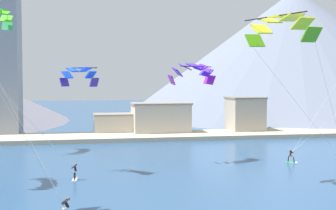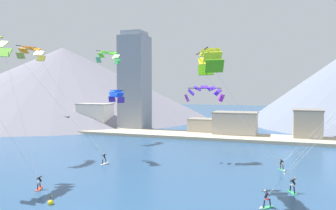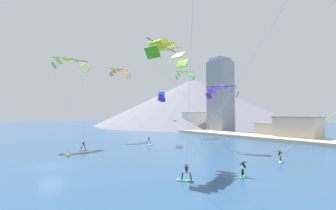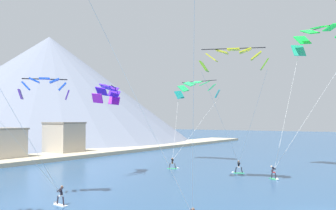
{
  "view_description": "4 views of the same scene",
  "coord_description": "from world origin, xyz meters",
  "px_view_note": "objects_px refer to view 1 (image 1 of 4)",
  "views": [
    {
      "loc": [
        -8.27,
        -25.98,
        9.6
      ],
      "look_at": [
        -0.94,
        12.23,
        7.54
      ],
      "focal_mm": 50.0,
      "sensor_mm": 36.0,
      "label": 1
    },
    {
      "loc": [
        15.95,
        -22.34,
        11.1
      ],
      "look_at": [
        2.82,
        14.95,
        9.11
      ],
      "focal_mm": 35.0,
      "sensor_mm": 36.0,
      "label": 2
    },
    {
      "loc": [
        30.76,
        -5.29,
        6.28
      ],
      "look_at": [
        -2.12,
        19.42,
        7.97
      ],
      "focal_mm": 24.0,
      "sensor_mm": 36.0,
      "label": 3
    },
    {
      "loc": [
        -29.98,
        -5.45,
        7.2
      ],
      "look_at": [
        -0.93,
        13.82,
        8.53
      ],
      "focal_mm": 40.0,
      "sensor_mm": 36.0,
      "label": 4
    }
  ],
  "objects_px": {
    "kitesurfer_near_lead": "(75,175)",
    "parafoil_kite_far_left": "(281,27)",
    "parafoil_kite_distant_high_outer": "(192,72)",
    "parafoil_kite_distant_low_drift": "(79,74)",
    "kitesurfer_far_right": "(292,159)"
  },
  "relations": [
    {
      "from": "kitesurfer_near_lead",
      "to": "parafoil_kite_far_left",
      "type": "relative_size",
      "value": 0.13
    },
    {
      "from": "parafoil_kite_far_left",
      "to": "parafoil_kite_distant_high_outer",
      "type": "height_order",
      "value": "parafoil_kite_far_left"
    },
    {
      "from": "parafoil_kite_far_left",
      "to": "parafoil_kite_distant_low_drift",
      "type": "distance_m",
      "value": 20.49
    },
    {
      "from": "kitesurfer_near_lead",
      "to": "parafoil_kite_distant_low_drift",
      "type": "bearing_deg",
      "value": 80.03
    },
    {
      "from": "kitesurfer_far_right",
      "to": "parafoil_kite_distant_high_outer",
      "type": "xyz_separation_m",
      "value": [
        -11.37,
        2.43,
        10.11
      ]
    },
    {
      "from": "kitesurfer_far_right",
      "to": "parafoil_kite_distant_high_outer",
      "type": "relative_size",
      "value": 0.29
    },
    {
      "from": "parafoil_kite_distant_high_outer",
      "to": "parafoil_kite_distant_low_drift",
      "type": "height_order",
      "value": "parafoil_kite_distant_high_outer"
    },
    {
      "from": "parafoil_kite_distant_high_outer",
      "to": "parafoil_kite_distant_low_drift",
      "type": "xyz_separation_m",
      "value": [
        -12.84,
        -4.1,
        -0.37
      ]
    },
    {
      "from": "parafoil_kite_distant_low_drift",
      "to": "parafoil_kite_far_left",
      "type": "bearing_deg",
      "value": -33.11
    },
    {
      "from": "kitesurfer_near_lead",
      "to": "parafoil_kite_far_left",
      "type": "xyz_separation_m",
      "value": [
        17.31,
        -8.29,
        13.67
      ]
    },
    {
      "from": "parafoil_kite_far_left",
      "to": "parafoil_kite_distant_low_drift",
      "type": "relative_size",
      "value": 3.45
    },
    {
      "from": "parafoil_kite_far_left",
      "to": "parafoil_kite_distant_low_drift",
      "type": "xyz_separation_m",
      "value": [
        -16.84,
        10.98,
        -3.93
      ]
    },
    {
      "from": "kitesurfer_far_right",
      "to": "parafoil_kite_distant_low_drift",
      "type": "xyz_separation_m",
      "value": [
        -24.21,
        -1.67,
        9.74
      ]
    },
    {
      "from": "kitesurfer_far_right",
      "to": "parafoil_kite_distant_low_drift",
      "type": "distance_m",
      "value": 26.15
    },
    {
      "from": "kitesurfer_near_lead",
      "to": "parafoil_kite_distant_low_drift",
      "type": "height_order",
      "value": "parafoil_kite_distant_low_drift"
    }
  ]
}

